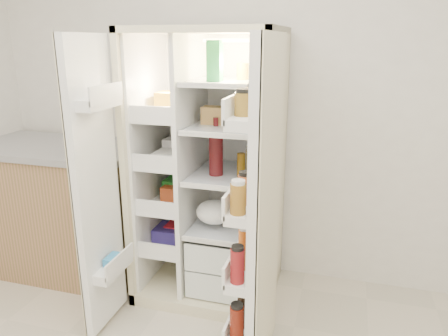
# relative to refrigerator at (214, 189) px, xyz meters

# --- Properties ---
(wall_back) EXTENTS (4.00, 0.02, 2.70)m
(wall_back) POSITION_rel_refrigerator_xyz_m (0.18, 0.35, 0.60)
(wall_back) COLOR white
(wall_back) RESTS_ON floor
(refrigerator) EXTENTS (0.92, 0.70, 1.80)m
(refrigerator) POSITION_rel_refrigerator_xyz_m (0.00, 0.00, 0.00)
(refrigerator) COLOR beige
(refrigerator) RESTS_ON floor
(freezer_door) EXTENTS (0.15, 0.40, 1.72)m
(freezer_door) POSITION_rel_refrigerator_xyz_m (-0.51, -0.60, 0.15)
(freezer_door) COLOR white
(freezer_door) RESTS_ON floor
(fridge_door) EXTENTS (0.17, 0.58, 1.72)m
(fridge_door) POSITION_rel_refrigerator_xyz_m (0.46, -0.69, 0.13)
(fridge_door) COLOR white
(fridge_door) RESTS_ON floor
(kitchen_counter) EXTENTS (1.36, 0.72, 0.99)m
(kitchen_counter) POSITION_rel_refrigerator_xyz_m (-1.22, -0.05, -0.25)
(kitchen_counter) COLOR #A77553
(kitchen_counter) RESTS_ON floor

